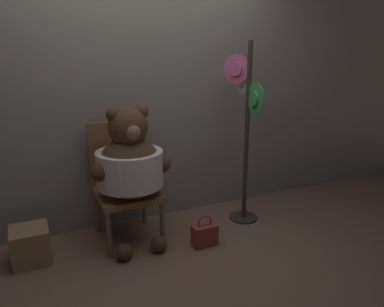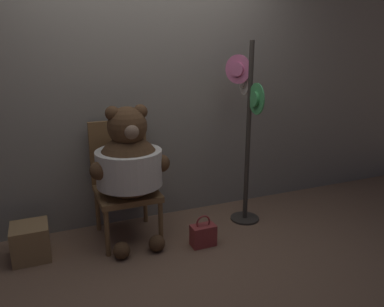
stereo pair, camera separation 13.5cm
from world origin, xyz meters
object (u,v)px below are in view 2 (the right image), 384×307
(chair, at_px, (124,179))
(teddy_bear, at_px, (129,164))
(hat_display_rack, at_px, (247,122))
(handbag_on_ground, at_px, (203,235))

(chair, distance_m, teddy_bear, 0.27)
(teddy_bear, height_order, hat_display_rack, hat_display_rack)
(chair, xyz_separation_m, hat_display_rack, (1.14, -0.17, 0.45))
(teddy_bear, bearing_deg, handbag_on_ground, -28.69)
(teddy_bear, bearing_deg, hat_display_rack, 0.98)
(chair, height_order, hat_display_rack, hat_display_rack)
(teddy_bear, bearing_deg, chair, 94.66)
(hat_display_rack, distance_m, handbag_on_ground, 1.10)
(hat_display_rack, bearing_deg, chair, 171.56)
(teddy_bear, xyz_separation_m, handbag_on_ground, (0.54, -0.30, -0.62))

